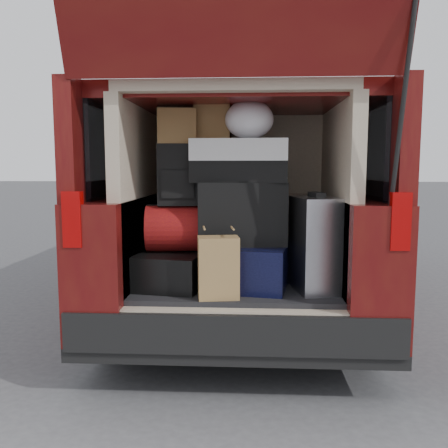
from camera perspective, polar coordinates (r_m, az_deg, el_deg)
The scene contains 14 objects.
ground at distance 3.09m, azimuth 1.32°, elevation -17.96°, with size 80.00×80.00×0.00m, color #3D3D3F.
minivan at distance 4.68m, azimuth 2.10°, elevation 2.11°, with size 1.90×5.35×2.77m.
load_floor at distance 3.25m, azimuth 1.50°, elevation -11.51°, with size 1.24×1.05×0.55m, color black.
black_hardshell at distance 3.04m, azimuth -6.03°, elevation -5.32°, with size 0.39×0.54×0.22m, color black.
navy_hardshell at distance 3.04m, azimuth 2.94°, elevation -4.80°, with size 0.50×0.61×0.27m, color black.
silver_roller at distance 2.92m, azimuth 10.95°, elevation -2.39°, with size 0.24×0.38×0.57m, color silver.
kraft_bag at distance 2.71m, azimuth -0.69°, elevation -5.26°, with size 0.23×0.15×0.36m, color #A47B4A.
red_duffel at distance 3.02m, azimuth -5.03°, elevation -0.49°, with size 0.45×0.29×0.29m, color #9F1A0E.
black_soft_case at distance 2.97m, azimuth 2.03°, elevation 1.31°, with size 0.54×0.32×0.39m, color black.
backpack at distance 2.99m, azimuth -5.39°, elevation 5.92°, with size 0.27×0.16×0.38m, color black.
twotone_duffel at distance 2.97m, azimuth 1.85°, elevation 7.60°, with size 0.59×0.30×0.26m, color white.
grocery_sack_lower at distance 3.03m, azimuth -5.74°, elevation 11.55°, with size 0.24×0.19×0.21m, color brown.
grocery_sack_upper at distance 3.08m, azimuth -1.34°, elevation 12.13°, with size 0.23×0.18×0.23m, color brown.
plastic_bag_center at distance 2.98m, azimuth 3.06°, elevation 12.43°, with size 0.30×0.28×0.24m, color silver.
Camera 1 is at (0.09, -2.80, 1.30)m, focal length 38.00 mm.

